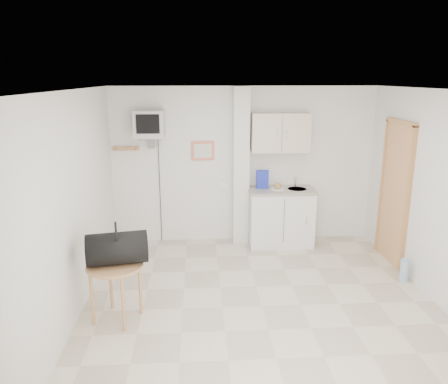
{
  "coord_description": "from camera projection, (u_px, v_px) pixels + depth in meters",
  "views": [
    {
      "loc": [
        -0.73,
        -4.62,
        2.63
      ],
      "look_at": [
        -0.41,
        0.6,
        1.25
      ],
      "focal_mm": 35.0,
      "sensor_mm": 36.0,
      "label": 1
    }
  ],
  "objects": [
    {
      "name": "ground",
      "position": [
        262.0,
        306.0,
        5.17
      ],
      "size": [
        4.5,
        4.5,
        0.0
      ],
      "primitive_type": "plane",
      "color": "beige",
      "rests_on": "ground"
    },
    {
      "name": "room_envelope",
      "position": [
        285.0,
        178.0,
        4.88
      ],
      "size": [
        4.24,
        4.54,
        2.55
      ],
      "color": "white",
      "rests_on": "ground"
    },
    {
      "name": "kitchenette",
      "position": [
        280.0,
        196.0,
        6.94
      ],
      "size": [
        1.03,
        0.58,
        2.1
      ],
      "color": "white",
      "rests_on": "ground"
    },
    {
      "name": "crt_television",
      "position": [
        149.0,
        125.0,
        6.55
      ],
      "size": [
        0.44,
        0.45,
        2.15
      ],
      "color": "slate",
      "rests_on": "ground"
    },
    {
      "name": "round_table",
      "position": [
        115.0,
        272.0,
        4.76
      ],
      "size": [
        0.62,
        0.62,
        0.66
      ],
      "rotation": [
        0.0,
        0.0,
        0.42
      ],
      "color": "tan",
      "rests_on": "ground"
    },
    {
      "name": "duffel_bag",
      "position": [
        117.0,
        248.0,
        4.71
      ],
      "size": [
        0.7,
        0.47,
        0.48
      ],
      "rotation": [
        0.0,
        0.0,
        0.19
      ],
      "color": "black",
      "rests_on": "round_table"
    },
    {
      "name": "water_bottle",
      "position": [
        404.0,
        270.0,
        5.78
      ],
      "size": [
        0.11,
        0.11,
        0.34
      ],
      "color": "#94B3CD",
      "rests_on": "ground"
    }
  ]
}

